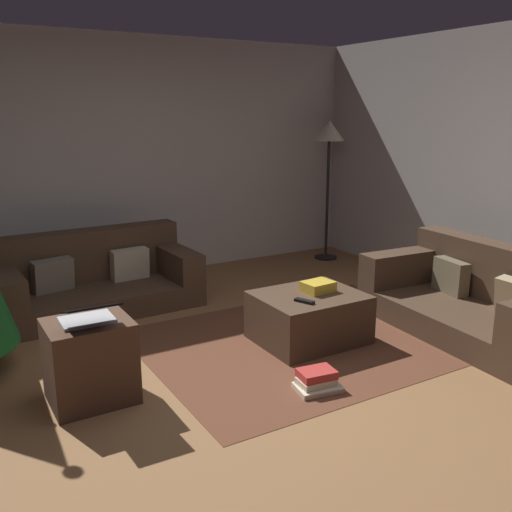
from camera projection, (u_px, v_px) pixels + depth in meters
ground_plane at (246, 396)px, 3.71m from camera, size 6.40×6.40×0.00m
rear_partition at (99, 161)px, 6.01m from camera, size 6.40×0.12×2.60m
couch_left at (94, 280)px, 5.34m from camera, size 1.85×0.93×0.71m
couch_right at (477, 300)px, 4.77m from camera, size 1.06×1.85×0.72m
ottoman at (309, 317)px, 4.57m from camera, size 0.82×0.68×0.39m
gift_box at (318, 287)px, 4.57m from camera, size 0.25×0.21×0.08m
tv_remote at (304, 301)px, 4.32m from camera, size 0.11×0.17×0.02m
side_table at (90, 361)px, 3.60m from camera, size 0.52×0.44×0.54m
laptop at (89, 316)px, 3.47m from camera, size 0.33×0.41×0.18m
book_stack at (317, 381)px, 3.78m from camera, size 0.33×0.26×0.14m
corner_lamp at (329, 142)px, 6.83m from camera, size 0.36×0.36×1.71m
area_rug at (308, 340)px, 4.62m from camera, size 2.60×2.00×0.01m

